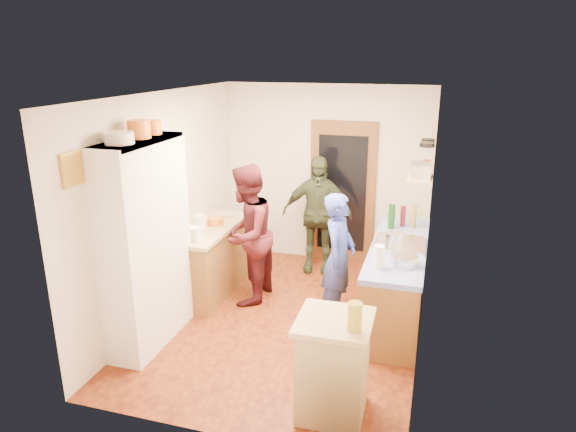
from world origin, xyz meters
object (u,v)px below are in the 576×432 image
at_px(right_counter_base, 397,282).
at_px(person_back, 318,214).
at_px(person_hob, 341,259).
at_px(hutch_body, 146,245).
at_px(person_left, 251,234).
at_px(island_base, 333,369).

xyz_separation_m(right_counter_base, person_back, (-1.21, 1.03, 0.42)).
distance_m(right_counter_base, person_hob, 0.78).
height_order(hutch_body, person_back, hutch_body).
bearing_deg(hutch_body, person_left, 59.58).
bearing_deg(hutch_body, right_counter_base, 27.47).
relative_size(hutch_body, person_hob, 1.44).
height_order(right_counter_base, person_back, person_back).
xyz_separation_m(person_left, person_back, (0.59, 1.13, -0.04)).
distance_m(right_counter_base, person_back, 1.64).
xyz_separation_m(person_hob, person_back, (-0.58, 1.34, 0.08)).
xyz_separation_m(person_hob, person_left, (-1.17, 0.21, 0.11)).
bearing_deg(island_base, person_hob, 98.98).
relative_size(person_hob, person_left, 0.87).
xyz_separation_m(island_base, person_hob, (-0.26, 1.65, 0.33)).
height_order(person_hob, person_back, person_back).
distance_m(person_hob, person_back, 1.46).
bearing_deg(person_left, hutch_body, -28.39).
bearing_deg(right_counter_base, hutch_body, -152.53).
bearing_deg(hutch_body, person_back, 61.04).
distance_m(hutch_body, person_back, 2.68).
distance_m(island_base, person_left, 2.38).
bearing_deg(person_hob, person_left, 86.25).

